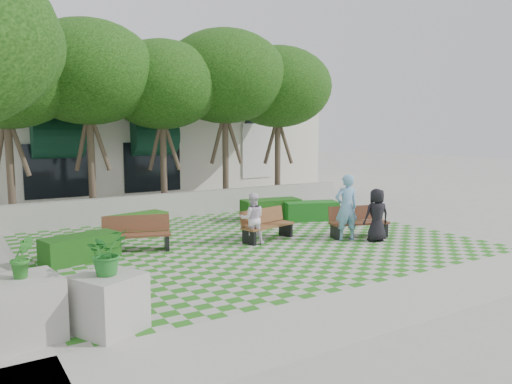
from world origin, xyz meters
TOP-DOWN VIEW (x-y plane):
  - ground at (0.00, 0.00)m, footprint 90.00×90.00m
  - lawn at (0.00, 1.00)m, footprint 12.00×12.00m
  - sidewalk_south at (0.00, -4.70)m, footprint 16.00×2.00m
  - retaining_wall at (0.00, 6.20)m, footprint 15.00×0.36m
  - bench_east at (3.20, -0.07)m, footprint 1.89×1.11m
  - bench_mid at (0.60, 1.07)m, footprint 1.85×0.97m
  - bench_west at (-3.11, 1.84)m, footprint 1.90×1.11m
  - hedge_east at (3.74, 2.92)m, footprint 2.08×1.36m
  - hedge_midright at (2.61, 3.84)m, footprint 2.22×1.16m
  - hedge_midleft at (-2.40, 3.85)m, footprint 2.00×1.19m
  - hedge_west at (-4.65, 1.54)m, footprint 1.99×1.19m
  - planter_front at (-5.28, -3.19)m, footprint 1.26×1.26m
  - planter_back at (-6.48, -2.83)m, footprint 1.12×1.12m
  - person_blue at (2.58, -0.20)m, footprint 0.82×0.65m
  - person_dark at (3.23, -0.79)m, footprint 0.87×0.69m
  - person_white at (-0.03, 0.86)m, footprint 0.88×0.80m
  - tree_row at (-1.86, 5.95)m, footprint 17.70×13.40m
  - building at (0.93, 14.08)m, footprint 18.00×8.92m

SIDE VIEW (x-z plane):
  - ground at x=0.00m, z-range 0.00..0.00m
  - sidewalk_south at x=0.00m, z-range 0.00..0.01m
  - lawn at x=0.00m, z-range 0.01..0.01m
  - hedge_west at x=-4.65m, z-range 0.00..0.65m
  - hedge_midleft at x=-2.40m, z-range 0.00..0.66m
  - hedge_east at x=3.74m, z-range 0.00..0.68m
  - hedge_midright at x=2.61m, z-range 0.00..0.74m
  - bench_mid at x=0.60m, z-range -0.02..0.91m
  - retaining_wall at x=0.00m, z-range 0.00..0.90m
  - bench_east at x=3.20m, z-range -0.02..0.92m
  - bench_west at x=-3.11m, z-range -0.02..0.93m
  - planter_back at x=-6.48m, z-range -0.28..1.38m
  - planter_front at x=-5.28m, z-range -0.16..1.53m
  - person_white at x=-0.03m, z-range 0.00..1.48m
  - person_dark at x=3.23m, z-range 0.00..1.56m
  - person_blue at x=2.58m, z-range 0.00..1.96m
  - building at x=0.93m, z-range -0.06..5.09m
  - tree_row at x=-1.86m, z-range 1.47..8.88m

